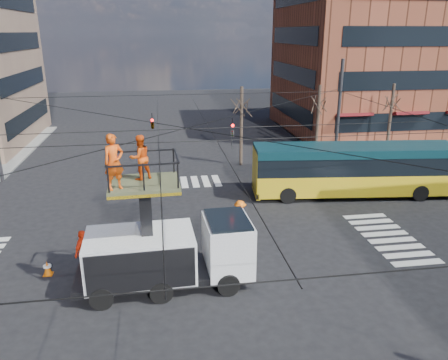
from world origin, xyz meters
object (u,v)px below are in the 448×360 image
Objects in this scene: city_bus at (355,169)px; flagger at (240,216)px; utility_truck at (168,239)px; traffic_cone at (47,268)px; worker_ground at (83,251)px.

flagger is (-8.03, -4.19, -0.88)m from city_bus.
utility_truck is 5.61m from traffic_cone.
traffic_cone is at bearing 115.94° from worker_ground.
traffic_cone is 0.33× the size of worker_ground.
utility_truck is 4.08m from worker_ground.
utility_truck reaches higher than city_bus.
utility_truck is 0.56× the size of city_bus.
utility_truck is at bearing -90.59° from worker_ground.
traffic_cone is 1.65m from worker_ground.
city_bus is at bearing -41.64° from worker_ground.
utility_truck is at bearing -137.68° from city_bus.
utility_truck is at bearing -81.01° from flagger.
worker_ground is (1.52, 0.06, 0.64)m from traffic_cone.
worker_ground is 7.89m from flagger.
flagger is at bearing -146.54° from city_bus.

